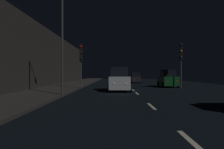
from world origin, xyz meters
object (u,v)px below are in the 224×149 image
at_px(traffic_light_far_right, 181,55).
at_px(car_distant_taillights, 135,78).
at_px(streetlamp_overhead, 68,22).
at_px(car_parked_right_far, 168,79).
at_px(traffic_light_far_left, 81,56).
at_px(car_approaching_headlights, 119,80).

height_order(traffic_light_far_right, car_distant_taillights, traffic_light_far_right).
bearing_deg(car_distant_taillights, streetlamp_overhead, 162.96).
relative_size(streetlamp_overhead, car_parked_right_far, 1.98).
xyz_separation_m(traffic_light_far_right, streetlamp_overhead, (-10.68, -8.58, 1.71)).
relative_size(traffic_light_far_left, car_parked_right_far, 1.15).
bearing_deg(car_parked_right_far, streetlamp_overhead, 138.93).
height_order(car_parked_right_far, car_distant_taillights, car_parked_right_far).
height_order(traffic_light_far_left, car_distant_taillights, traffic_light_far_left).
bearing_deg(car_approaching_headlights, car_parked_right_far, 135.30).
bearing_deg(traffic_light_far_left, car_approaching_headlights, 54.67).
bearing_deg(car_parked_right_far, traffic_light_far_left, 109.51).
bearing_deg(car_parked_right_far, car_approaching_headlights, 135.30).
height_order(traffic_light_far_left, traffic_light_far_right, traffic_light_far_right).
xyz_separation_m(traffic_light_far_right, car_parked_right_far, (-0.80, 2.76, -2.73)).
bearing_deg(traffic_light_far_right, car_parked_right_far, -156.25).
relative_size(streetlamp_overhead, car_approaching_headlights, 1.85).
xyz_separation_m(car_approaching_headlights, car_distant_taillights, (3.23, 17.74, -0.17)).
xyz_separation_m(car_parked_right_far, car_distant_taillights, (-2.85, 11.59, -0.10)).
bearing_deg(traffic_light_far_right, streetlamp_overhead, -43.59).
bearing_deg(car_distant_taillights, car_approaching_headlights, 169.69).
distance_m(car_approaching_headlights, car_parked_right_far, 8.64).
bearing_deg(traffic_light_far_right, car_approaching_headlights, -56.16).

